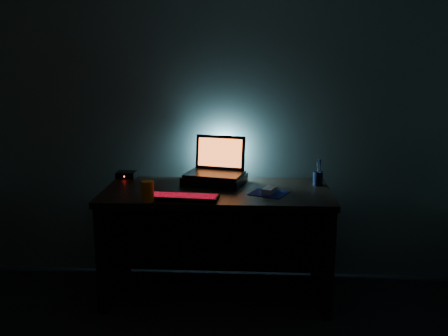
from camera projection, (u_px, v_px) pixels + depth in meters
The scene contains 10 objects.
room at pixel (183, 169), 1.61m from camera, with size 3.50×4.00×2.50m.
desk at pixel (218, 224), 3.40m from camera, with size 1.50×0.70×0.75m.
riser at pixel (215, 180), 3.45m from camera, with size 0.40×0.30×0.06m, color black.
laptop at pixel (217, 165), 3.47m from camera, with size 0.43×0.36×0.26m.
keyboard at pixel (183, 197), 3.07m from camera, with size 0.45×0.18×0.03m.
mousepad at pixel (269, 193), 3.21m from camera, with size 0.22×0.20×0.00m, color #0C155A.
mouse at pixel (269, 190), 3.20m from camera, with size 0.07×0.11×0.03m, color #98989D.
pen_cup at pixel (318, 179), 3.40m from camera, with size 0.07×0.07×0.10m, color black.
juice_glass at pixel (148, 191), 3.01m from camera, with size 0.07×0.07×0.13m, color orange.
router at pixel (126, 175), 3.62m from camera, with size 0.14×0.11×0.04m.
Camera 1 is at (0.22, -1.56, 1.60)m, focal length 40.00 mm.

